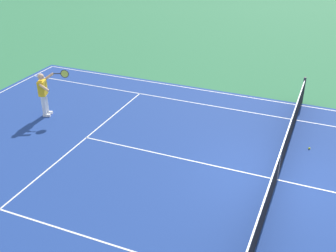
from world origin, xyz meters
TOP-DOWN VIEW (x-y plane):
  - ground_plane at (0.00, 0.00)m, footprint 60.00×60.00m
  - court_slab at (0.00, 0.00)m, footprint 24.20×11.40m
  - court_line_markings at (0.00, 0.00)m, footprint 23.85×11.05m
  - tennis_net at (0.00, 0.00)m, footprint 0.10×11.70m
  - tennis_player_near at (8.73, -0.94)m, footprint 0.96×0.89m
  - tennis_ball at (-0.68, -2.13)m, footprint 0.07×0.07m

SIDE VIEW (x-z plane):
  - ground_plane at x=0.00m, z-range 0.00..0.00m
  - court_slab at x=0.00m, z-range 0.00..0.00m
  - court_line_markings at x=0.00m, z-range 0.00..0.01m
  - tennis_ball at x=-0.68m, z-range 0.00..0.07m
  - tennis_net at x=0.00m, z-range -0.05..1.03m
  - tennis_player_near at x=8.73m, z-range 0.08..1.78m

